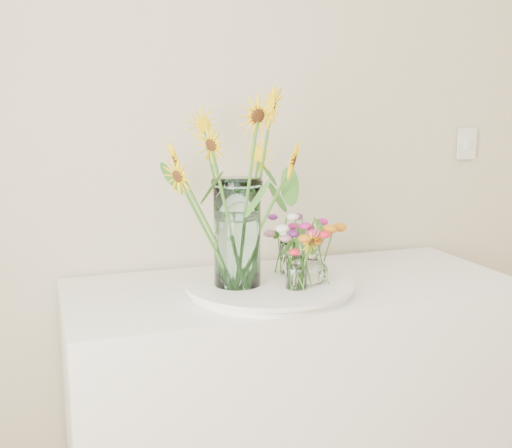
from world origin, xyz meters
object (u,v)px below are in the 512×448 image
at_px(mason_jar, 237,233).
at_px(small_vase_a, 297,273).
at_px(small_vase_c, 290,257).
at_px(small_vase_b, 312,262).
at_px(tray, 269,288).
at_px(counter, 292,416).

relative_size(mason_jar, small_vase_a, 3.08).
bearing_deg(mason_jar, small_vase_c, 21.78).
height_order(small_vase_b, small_vase_c, small_vase_b).
bearing_deg(tray, mason_jar, 173.65).
height_order(tray, small_vase_b, small_vase_b).
distance_m(mason_jar, small_vase_a, 0.21).
bearing_deg(mason_jar, small_vase_b, -14.29).
bearing_deg(small_vase_b, small_vase_a, -149.91).
distance_m(small_vase_a, small_vase_b, 0.08).
relative_size(tray, mason_jar, 1.50).
relative_size(counter, small_vase_a, 13.50).
distance_m(counter, tray, 0.48).
xyz_separation_m(counter, small_vase_b, (0.01, -0.11, 0.54)).
relative_size(mason_jar, small_vase_b, 2.38).
distance_m(counter, small_vase_a, 0.55).
distance_m(mason_jar, small_vase_c, 0.24).
height_order(mason_jar, small_vase_b, mason_jar).
xyz_separation_m(counter, small_vase_c, (-0.01, 0.02, 0.53)).
bearing_deg(small_vase_b, mason_jar, 165.71).
height_order(small_vase_a, small_vase_c, small_vase_c).
bearing_deg(small_vase_a, mason_jar, 147.77).
xyz_separation_m(tray, small_vase_b, (0.12, -0.04, 0.08)).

